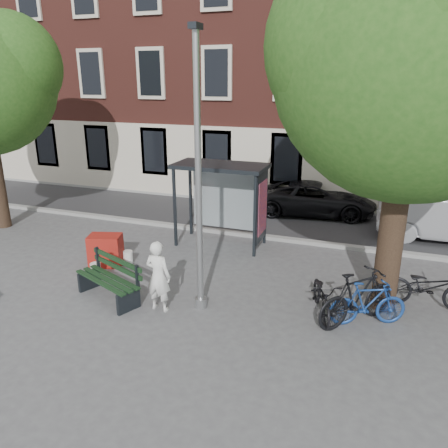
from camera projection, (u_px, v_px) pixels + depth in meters
The scene contains 19 objects.
ground at pixel (201, 307), 10.24m from camera, with size 90.00×90.00×0.00m, color #4C4C4F.
road at pixel (273, 220), 16.47m from camera, with size 40.00×4.00×0.01m, color #28282B.
curb_near at pixel (259, 236), 14.67m from camera, with size 40.00×0.25×0.12m, color gray.
curb_far at pixel (285, 205), 18.24m from camera, with size 40.00×0.25×0.12m, color gray.
building_row at pixel (311, 34), 19.60m from camera, with size 30.00×8.00×14.00m, color brown.
lamppost at pixel (199, 192), 9.36m from camera, with size 0.28×0.35×6.11m.
tree_right at pixel (416, 50), 8.39m from camera, with size 5.76×5.60×8.20m.
bus_shelter at pixel (233, 187), 13.49m from camera, with size 2.85×1.45×2.62m.
painter at pixel (158, 276), 9.88m from camera, with size 0.61×0.40×1.68m, color white.
bench at pixel (110, 281), 10.52m from camera, with size 2.02×1.30×1.00m.
bike_a at pixel (428, 287), 10.08m from camera, with size 0.70×2.01×1.06m, color black.
bike_b at pixel (368, 303), 9.37m from camera, with size 0.48×1.69×1.02m, color navy.
bike_c at pixel (322, 296), 9.79m from camera, with size 0.61×1.74×0.91m, color black.
bike_d at pixel (357, 297), 9.38m from camera, with size 0.59×2.08×1.25m, color black.
car_dark at pixel (316, 198), 17.07m from camera, with size 2.11×4.58×1.27m, color black.
red_stand at pixel (106, 250), 12.42m from camera, with size 0.90×0.60×0.90m, color maroon.
bucket_b at pixel (128, 257), 12.65m from camera, with size 0.28×0.28×0.36m, color white.
bucket_c at pixel (96, 270), 11.82m from camera, with size 0.28×0.28×0.36m, color silver.
notice_sign at pixel (390, 243), 10.29m from camera, with size 0.33×0.08×1.93m.
Camera 1 is at (3.63, -8.35, 5.10)m, focal length 35.00 mm.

